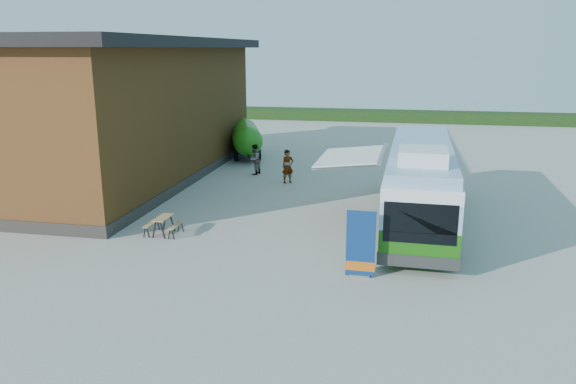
% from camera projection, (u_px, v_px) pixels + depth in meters
% --- Properties ---
extents(ground, '(100.00, 100.00, 0.00)m').
position_uv_depth(ground, '(275.00, 251.00, 19.85)').
color(ground, '#BCB7AD').
rests_on(ground, ground).
extents(barn, '(9.60, 21.20, 7.50)m').
position_uv_depth(barn, '(126.00, 112.00, 30.45)').
color(barn, brown).
rests_on(barn, ground).
extents(hedge, '(40.00, 3.00, 1.00)m').
position_uv_depth(hedge, '(441.00, 117.00, 54.30)').
color(hedge, '#264419').
rests_on(hedge, ground).
extents(bus, '(2.85, 12.08, 3.69)m').
position_uv_depth(bus, '(420.00, 180.00, 22.75)').
color(bus, '#1F7313').
rests_on(bus, ground).
extents(awning, '(2.75, 4.34, 0.52)m').
position_uv_depth(awning, '(356.00, 157.00, 22.73)').
color(awning, white).
rests_on(awning, ground).
extents(banner, '(0.94, 0.20, 2.15)m').
position_uv_depth(banner, '(360.00, 250.00, 17.41)').
color(banner, navy).
rests_on(banner, ground).
extents(picnic_table, '(1.25, 1.11, 0.70)m').
position_uv_depth(picnic_table, '(163.00, 222.00, 21.46)').
color(picnic_table, '#A7824E').
rests_on(picnic_table, ground).
extents(person_a, '(0.78, 0.72, 1.79)m').
position_uv_depth(person_a, '(288.00, 166.00, 29.67)').
color(person_a, '#999999').
rests_on(person_a, ground).
extents(person_b, '(0.86, 0.99, 1.72)m').
position_uv_depth(person_b, '(255.00, 159.00, 31.72)').
color(person_b, '#999999').
rests_on(person_b, ground).
extents(slurry_tanker, '(3.17, 5.96, 2.30)m').
position_uv_depth(slurry_tanker, '(246.00, 137.00, 36.62)').
color(slurry_tanker, '#278117').
rests_on(slurry_tanker, ground).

